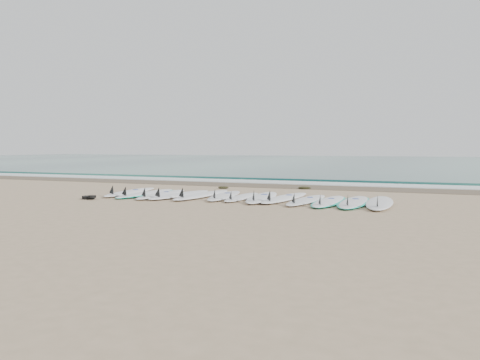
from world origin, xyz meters
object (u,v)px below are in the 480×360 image
at_px(surfboard_0, 130,192).
at_px(surfboard_6, 241,197).
at_px(surfboard_12, 380,202).
at_px(leash_coil, 89,197).

relative_size(surfboard_0, surfboard_6, 1.20).
bearing_deg(surfboard_0, surfboard_6, -6.88).
xyz_separation_m(surfboard_12, leash_coil, (-7.01, -1.46, -0.01)).
relative_size(surfboard_0, leash_coil, 6.17).
height_order(surfboard_0, surfboard_12, surfboard_12).
xyz_separation_m(surfboard_6, leash_coil, (-3.59, -1.51, -0.00)).
distance_m(surfboard_0, surfboard_12, 6.86).
height_order(surfboard_0, surfboard_6, surfboard_0).
distance_m(surfboard_6, leash_coil, 3.89).
bearing_deg(surfboard_12, surfboard_6, 176.78).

